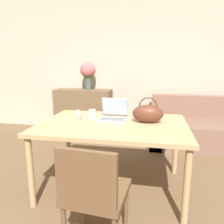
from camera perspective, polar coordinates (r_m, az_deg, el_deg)
name	(u,v)px	position (r m, az deg, el deg)	size (l,w,h in m)	color
wall_back	(132,66)	(4.51, 5.29, 11.93)	(10.00, 0.06, 2.70)	#BCB29E
dining_table	(113,129)	(2.37, 0.28, -4.54)	(1.56, 1.08, 0.77)	tan
chair	(94,191)	(1.66, -4.83, -19.95)	(0.48, 0.48, 0.86)	brown
couch	(202,129)	(4.11, 22.36, -4.17)	(1.75, 0.95, 0.82)	#7F5B4C
sideboard	(84,111)	(4.55, -7.45, 0.31)	(1.15, 0.40, 0.88)	brown
laptop	(114,113)	(2.51, 0.52, -0.37)	(0.31, 0.32, 0.23)	#ADADB2
drinking_glass	(92,114)	(2.54, -5.16, -0.50)	(0.08, 0.08, 0.11)	silver
wine_glass	(78,112)	(2.47, -8.81, -0.06)	(0.08, 0.08, 0.13)	silver
handbag	(148,113)	(2.37, 9.34, -0.37)	(0.33, 0.18, 0.28)	#592D1E
flower_vase	(88,72)	(4.40, -6.31, 10.33)	(0.30, 0.30, 0.54)	#47564C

